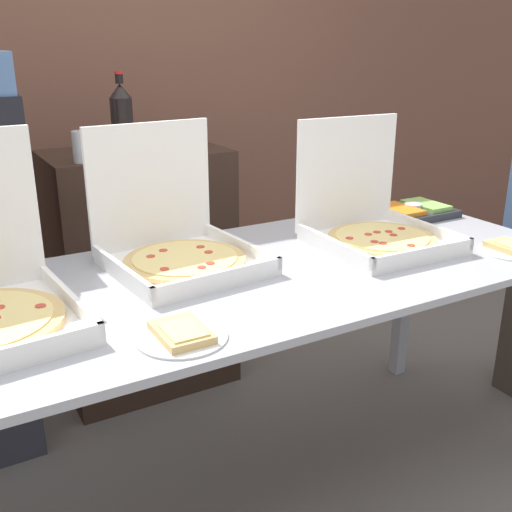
{
  "coord_description": "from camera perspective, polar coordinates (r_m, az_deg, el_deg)",
  "views": [
    {
      "loc": [
        -0.9,
        -1.57,
        1.58
      ],
      "look_at": [
        0.0,
        0.0,
        0.94
      ],
      "focal_mm": 42.0,
      "sensor_mm": 36.0,
      "label": 1
    }
  ],
  "objects": [
    {
      "name": "pizza_box_near_left",
      "position": [
        1.99,
        -7.61,
        1.4
      ],
      "size": [
        0.49,
        0.5,
        0.45
      ],
      "rotation": [
        0.0,
        0.0,
        0.08
      ],
      "color": "white",
      "rests_on": "buffet_table"
    },
    {
      "name": "soda_bottle",
      "position": [
        2.7,
        -12.66,
        12.79
      ],
      "size": [
        0.09,
        0.09,
        0.34
      ],
      "color": "black",
      "rests_on": "sideboard_podium"
    },
    {
      "name": "pizza_box_far_right",
      "position": [
        2.23,
        11.05,
        3.19
      ],
      "size": [
        0.45,
        0.47,
        0.44
      ],
      "rotation": [
        0.0,
        0.0,
        -0.02
      ],
      "color": "white",
      "rests_on": "buffet_table"
    },
    {
      "name": "ground_plane",
      "position": [
        2.4,
        0.0,
        -21.62
      ],
      "size": [
        16.0,
        16.0,
        0.0
      ],
      "primitive_type": "plane",
      "color": "slate"
    },
    {
      "name": "buffet_table",
      "position": [
        1.97,
        0.0,
        -4.08
      ],
      "size": [
        2.23,
        0.92,
        0.89
      ],
      "color": "#A8AAB2",
      "rests_on": "ground_plane"
    },
    {
      "name": "sideboard_podium",
      "position": [
        2.87,
        -10.76,
        -1.5
      ],
      "size": [
        0.78,
        0.48,
        1.14
      ],
      "color": "black",
      "rests_on": "ground_plane"
    },
    {
      "name": "soda_can_silver",
      "position": [
        2.48,
        -16.34,
        9.95
      ],
      "size": [
        0.07,
        0.07,
        0.12
      ],
      "color": "silver",
      "rests_on": "sideboard_podium"
    },
    {
      "name": "paper_plate_front_center",
      "position": [
        1.51,
        -7.1,
        -7.37
      ],
      "size": [
        0.23,
        0.23,
        0.03
      ],
      "color": "white",
      "rests_on": "buffet_table"
    },
    {
      "name": "veggie_tray",
      "position": [
        2.64,
        14.69,
        4.17
      ],
      "size": [
        0.33,
        0.25,
        0.05
      ],
      "color": "#28282D",
      "rests_on": "buffet_table"
    },
    {
      "name": "brick_wall_behind",
      "position": [
        3.4,
        -14.94,
        15.82
      ],
      "size": [
        10.0,
        0.06,
        2.8
      ],
      "color": "brown",
      "rests_on": "ground_plane"
    }
  ]
}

